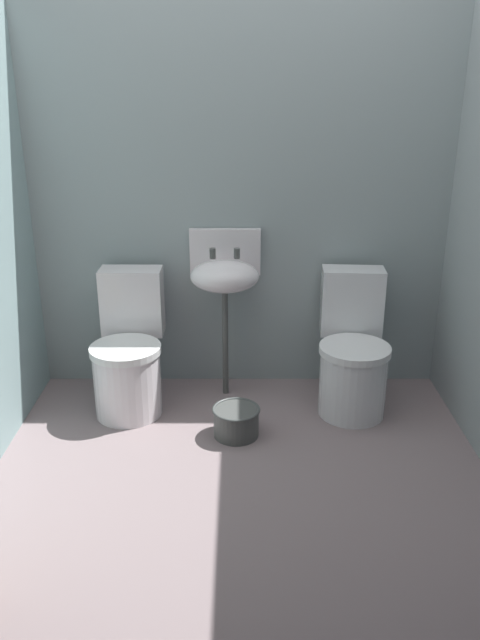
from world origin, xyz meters
TOP-DOWN VIEW (x-y plane):
  - ground_plane at (0.00, 0.00)m, footprint 2.85×2.42m
  - wall_back at (0.00, 1.06)m, footprint 2.85×0.10m
  - toilet_left at (-0.64, 0.66)m, footprint 0.40×0.59m
  - toilet_right at (0.65, 0.66)m, footprint 0.43×0.61m
  - sink at (-0.09, 0.85)m, footprint 0.42×0.34m
  - bucket at (-0.02, 0.33)m, footprint 0.26×0.26m

SIDE VIEW (x-z plane):
  - ground_plane at x=0.00m, z-range -0.08..0.00m
  - bucket at x=-0.02m, z-range 0.00..0.17m
  - toilet_left at x=-0.64m, z-range -0.07..0.71m
  - toilet_right at x=0.65m, z-range -0.07..0.71m
  - sink at x=-0.09m, z-range 0.26..1.25m
  - wall_back at x=0.00m, z-range 0.00..2.26m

